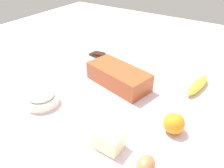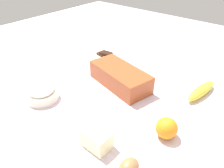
% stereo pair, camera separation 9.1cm
% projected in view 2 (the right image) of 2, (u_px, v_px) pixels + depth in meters
% --- Properties ---
extents(ground_plane, '(2.40, 2.40, 0.02)m').
position_uv_depth(ground_plane, '(112.00, 94.00, 0.94)').
color(ground_plane, silver).
extents(loaf_pan, '(0.30, 0.19, 0.08)m').
position_uv_depth(loaf_pan, '(120.00, 77.00, 0.96)').
color(loaf_pan, '#9E4723').
rests_on(loaf_pan, ground_plane).
extents(flour_bowl, '(0.13, 0.13, 0.06)m').
position_uv_depth(flour_bowl, '(42.00, 93.00, 0.88)').
color(flour_bowl, silver).
rests_on(flour_bowl, ground_plane).
extents(banana, '(0.07, 0.19, 0.04)m').
position_uv_depth(banana, '(201.00, 91.00, 0.91)').
color(banana, yellow).
rests_on(banana, ground_plane).
extents(orange_fruit, '(0.07, 0.07, 0.07)m').
position_uv_depth(orange_fruit, '(167.00, 128.00, 0.70)').
color(orange_fruit, orange).
rests_on(orange_fruit, ground_plane).
extents(butter_block, '(0.09, 0.07, 0.06)m').
position_uv_depth(butter_block, '(97.00, 139.00, 0.67)').
color(butter_block, '#F4EDB2').
rests_on(butter_block, ground_plane).
extents(egg_near_butter, '(0.05, 0.07, 0.05)m').
position_uv_depth(egg_near_butter, '(129.00, 168.00, 0.59)').
color(egg_near_butter, '#A26D42').
rests_on(egg_near_butter, ground_plane).
extents(chocolate_plate, '(0.13, 0.13, 0.03)m').
position_uv_depth(chocolate_plate, '(106.00, 56.00, 1.21)').
color(chocolate_plate, silver).
rests_on(chocolate_plate, ground_plane).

